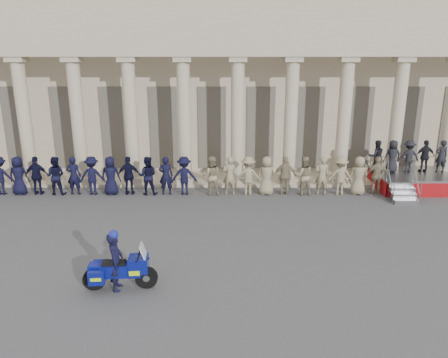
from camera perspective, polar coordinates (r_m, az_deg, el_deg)
ground at (r=14.80m, az=-2.55°, el=-10.01°), size 90.00×90.00×0.00m
building at (r=28.05m, az=-1.35°, el=12.31°), size 40.00×12.50×9.00m
officer_rank at (r=20.77m, az=-9.34°, el=0.44°), size 22.19×0.70×1.84m
reviewing_stand at (r=23.25m, az=23.64°, el=2.00°), size 4.78×3.82×2.39m
motorcycle at (r=13.03m, az=-13.37°, el=-11.49°), size 2.13×0.89×1.37m
rider at (r=12.91m, az=-13.99°, el=-10.25°), size 0.46×0.66×1.82m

